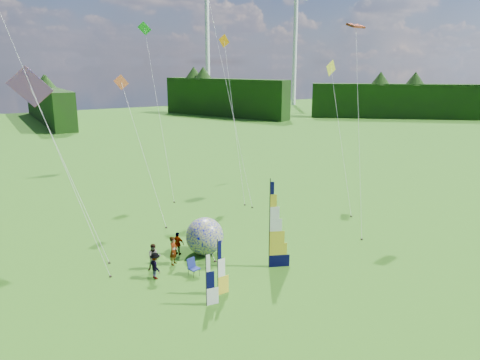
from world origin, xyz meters
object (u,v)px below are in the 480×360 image
spectator_b (154,257)px  spectator_d (178,244)px  kite_whale (227,80)px  camp_chair (194,268)px  spectator_c (155,266)px  side_banner_far (206,281)px  spectator_a (173,251)px  bol_inflatable (205,236)px  side_banner_left (218,269)px  feather_banner_main (270,226)px

spectator_b → spectator_d: bearing=46.7°
spectator_d → kite_whale: bearing=-81.8°
camp_chair → spectator_c: bearing=143.6°
spectator_b → camp_chair: (1.75, -2.00, -0.31)m
camp_chair → spectator_b: bearing=115.9°
side_banner_far → spectator_b: bearing=105.8°
spectator_a → camp_chair: (0.41, -2.18, -0.38)m
bol_inflatable → side_banner_far: bearing=-115.1°
spectator_c → side_banner_left: bearing=-151.3°
feather_banner_main → kite_whale: 19.49m
spectator_d → feather_banner_main: bearing=-179.7°
camp_chair → feather_banner_main: bearing=-30.6°
side_banner_left → spectator_a: bearing=90.9°
spectator_c → kite_whale: kite_whale is taller
side_banner_far → kite_whale: kite_whale is taller
feather_banner_main → spectator_a: size_ratio=3.00×
side_banner_far → spectator_a: side_banner_far is taller
spectator_b → spectator_a: bearing=20.4°
bol_inflatable → camp_chair: bearing=-127.1°
feather_banner_main → side_banner_far: feather_banner_main is taller
spectator_c → camp_chair: size_ratio=1.51×
spectator_a → kite_whale: kite_whale is taller
side_banner_left → spectator_b: (-1.88, 4.89, -0.75)m
side_banner_far → spectator_a: (0.50, 5.76, -0.52)m
feather_banner_main → spectator_d: size_ratio=3.53×
side_banner_left → spectator_b: size_ratio=1.89×
side_banner_left → camp_chair: side_banner_left is taller
feather_banner_main → spectator_a: (-4.97, 3.43, -1.85)m
camp_chair → kite_whale: kite_whale is taller
bol_inflatable → spectator_a: size_ratio=1.36×
spectator_b → side_banner_left: bearing=-56.2°
bol_inflatable → camp_chair: bol_inflatable is taller
side_banner_far → bol_inflatable: (2.93, 6.25, -0.18)m
side_banner_far → feather_banner_main: bearing=30.3°
side_banner_far → spectator_d: 7.20m
side_banner_left → side_banner_far: (-1.04, -0.69, -0.15)m
spectator_c → spectator_d: (2.53, 2.65, -0.03)m
spectator_a → camp_chair: 2.25m
side_banner_far → spectator_c: size_ratio=1.77×
side_banner_left → side_banner_far: size_ratio=1.11×
feather_banner_main → side_banner_left: 4.86m
spectator_d → kite_whale: (10.28, 11.95, 10.03)m
side_banner_left → spectator_c: bearing=116.1°
feather_banner_main → bol_inflatable: 4.91m
feather_banner_main → side_banner_far: size_ratio=1.92×
spectator_a → spectator_c: spectator_a is taller
side_banner_left → kite_whale: bearing=54.8°
spectator_b → spectator_d: spectator_b is taller
spectator_d → spectator_a: bearing=106.1°
kite_whale → spectator_c: bearing=-127.2°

